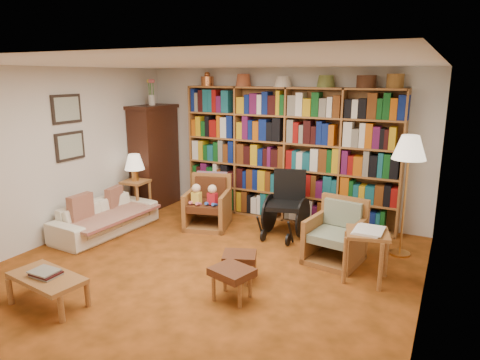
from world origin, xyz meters
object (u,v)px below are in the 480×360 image
Objects in this scene: armchair_leather at (210,205)px; footstool_b at (232,274)px; side_table_lamp at (136,190)px; side_table_papers at (367,240)px; armchair_sage at (336,237)px; wheelchair at (286,206)px; coffee_table at (47,280)px; sofa at (106,217)px; footstool_a at (240,258)px; floor_lamp at (409,153)px.

armchair_leather is 1.69× the size of footstool_b.
side_table_papers reaches higher than side_table_lamp.
armchair_sage is 1.08m from wheelchair.
coffee_table is (-1.49, -3.08, -0.16)m from wheelchair.
armchair_leather is 0.94× the size of coffee_table.
side_table_papers is at bearing -42.88° from armchair_sage.
sofa is 3.50× the size of footstool_a.
armchair_leather reaches higher than footstool_b.
wheelchair reaches higher than side_table_papers.
wheelchair is 3.43m from coffee_table.
side_table_papers is (0.46, -0.43, 0.19)m from armchair_sage.
floor_lamp reaches higher than sofa.
sofa is at bearing -155.08° from wheelchair.
armchair_sage is 1.40m from footstool_a.
coffee_table is at bearing -135.72° from floor_lamp.
footstool_b is at bearing 30.64° from coffee_table.
wheelchair is at bearing 95.01° from footstool_b.
floor_lamp reaches higher than wheelchair.
footstool_b is at bearing -125.40° from floor_lamp.
armchair_sage is at bearing 64.43° from footstool_b.
sofa is 3.34× the size of footstool_b.
armchair_leather is 1.33× the size of side_table_papers.
side_table_lamp reaches higher than footstool_b.
sofa is at bearing 161.09° from footstool_b.
footstool_a is 0.53× the size of coffee_table.
side_table_lamp is at bearing -175.77° from floor_lamp.
floor_lamp reaches higher than side_table_papers.
side_table_papers is 0.71× the size of coffee_table.
armchair_sage is 0.90× the size of coffee_table.
armchair_leather is at bearing 6.47° from side_table_lamp.
side_table_papers is at bearing -106.11° from floor_lamp.
side_table_lamp is 0.78× the size of armchair_sage.
side_table_papers is (1.39, -0.98, 0.05)m from wheelchair.
side_table_lamp is at bearing -173.53° from armchair_leather.
footstool_b is at bearing -84.99° from wheelchair.
sofa is 3.91m from side_table_papers.
wheelchair is 2.07× the size of footstool_a.
wheelchair is (2.62, 0.32, -0.01)m from side_table_lamp.
armchair_sage is 0.82× the size of wheelchair.
coffee_table is (-2.87, -2.10, -0.21)m from side_table_papers.
armchair_leather is 2.75m from side_table_papers.
side_table_lamp is 0.39× the size of floor_lamp.
armchair_sage is at bearing 51.31° from footstool_a.
armchair_sage reaches higher than side_table_papers.
footstool_a is 0.47m from footstool_b.
coffee_table is at bearing -133.60° from armchair_sage.
side_table_papers is 1.65m from footstool_b.
floor_lamp is 2.80m from footstool_b.
wheelchair is at bearing 64.22° from coffee_table.
floor_lamp is at bearing 73.89° from side_table_papers.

